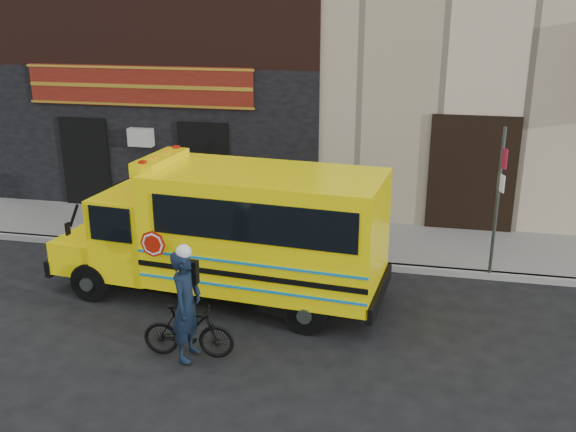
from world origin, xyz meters
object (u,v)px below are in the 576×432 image
(cyclist, at_px, (187,308))
(bicycle, at_px, (188,331))
(sign_pole, at_px, (498,199))
(school_bus, at_px, (235,230))

(cyclist, bearing_deg, bicycle, 22.16)
(cyclist, bearing_deg, sign_pole, -45.64)
(sign_pole, xyz_separation_m, cyclist, (-5.33, -4.56, -0.89))
(school_bus, bearing_deg, sign_pole, 21.96)
(bicycle, distance_m, cyclist, 0.50)
(sign_pole, distance_m, cyclist, 7.07)
(sign_pole, bearing_deg, cyclist, -139.45)
(school_bus, height_order, sign_pole, sign_pole)
(bicycle, bearing_deg, cyclist, -166.77)
(school_bus, relative_size, cyclist, 3.63)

